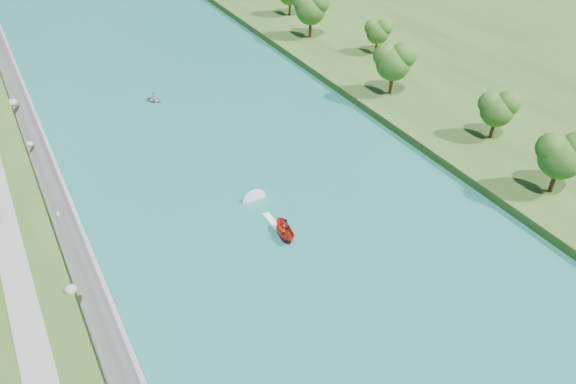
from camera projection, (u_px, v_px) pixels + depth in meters
ground at (311, 252)px, 70.16m from camera, size 260.00×260.00×0.00m
river_water at (243, 174)px, 84.28m from camera, size 55.00×240.00×0.10m
berm_east at (485, 97)px, 103.34m from camera, size 44.00×240.00×1.50m
riprap_bank at (64, 220)px, 72.50m from camera, size 4.29×236.00×4.31m
riverside_path at (4, 222)px, 69.44m from camera, size 3.00×200.00×0.10m
trees_east at (390, 51)px, 105.96m from camera, size 16.44×135.53×11.78m
motorboat at (280, 226)px, 73.03m from camera, size 3.60×19.12×2.13m
raft at (154, 99)px, 103.31m from camera, size 3.58×3.94×1.73m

